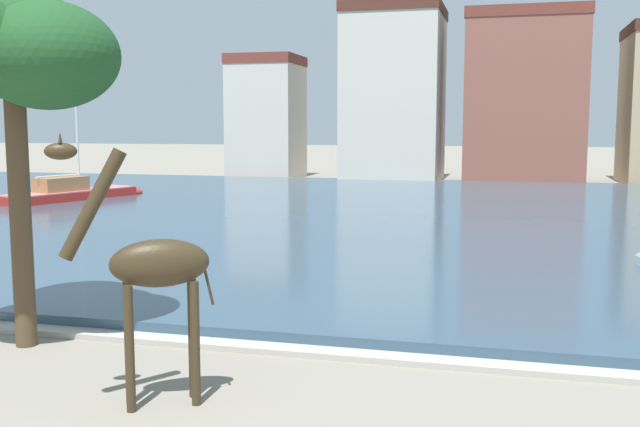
# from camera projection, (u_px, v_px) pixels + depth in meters

# --- Properties ---
(harbor_water) EXTENTS (90.45, 41.28, 0.32)m
(harbor_water) POSITION_uv_depth(u_px,v_px,m) (424.00, 216.00, 34.07)
(harbor_water) COLOR #334C60
(harbor_water) RESTS_ON ground
(quay_edge_coping) EXTENTS (90.45, 0.50, 0.12)m
(quay_edge_coping) POSITION_uv_depth(u_px,v_px,m) (299.00, 351.00, 14.01)
(quay_edge_coping) COLOR #ADA89E
(quay_edge_coping) RESTS_ON ground
(giraffe_statue) EXTENTS (2.25, 1.56, 4.26)m
(giraffe_statue) POSITION_uv_depth(u_px,v_px,m) (152.00, 269.00, 11.22)
(giraffe_statue) COLOR #382B19
(giraffe_statue) RESTS_ON ground
(sailboat_red) EXTENTS (4.35, 9.21, 8.55)m
(sailboat_red) POSITION_uv_depth(u_px,v_px,m) (80.00, 194.00, 40.34)
(sailboat_red) COLOR red
(sailboat_red) RESTS_ON ground
(shade_tree) EXTENTS (4.27, 4.48, 7.00)m
(shade_tree) POSITION_uv_depth(u_px,v_px,m) (7.00, 50.00, 13.77)
(shade_tree) COLOR brown
(shade_tree) RESTS_ON ground
(townhouse_corner_house) EXTENTS (5.51, 5.60, 10.03)m
(townhouse_corner_house) POSITION_uv_depth(u_px,v_px,m) (267.00, 117.00, 60.40)
(townhouse_corner_house) COLOR beige
(townhouse_corner_house) RESTS_ON ground
(townhouse_wide_warehouse) EXTENTS (7.43, 7.89, 13.41)m
(townhouse_wide_warehouse) POSITION_uv_depth(u_px,v_px,m) (394.00, 95.00, 56.80)
(townhouse_wide_warehouse) COLOR beige
(townhouse_wide_warehouse) RESTS_ON ground
(townhouse_tall_gabled) EXTENTS (8.80, 5.37, 12.81)m
(townhouse_tall_gabled) POSITION_uv_depth(u_px,v_px,m) (525.00, 97.00, 54.21)
(townhouse_tall_gabled) COLOR #8E5142
(townhouse_tall_gabled) RESTS_ON ground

